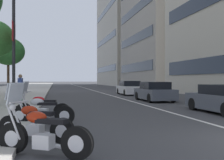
# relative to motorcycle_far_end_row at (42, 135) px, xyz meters

# --- Properties ---
(sidewalk_right_plaza) EXTENTS (160.00, 10.28, 0.15)m
(sidewalk_right_plaza) POSITION_rel_motorcycle_far_end_row_xyz_m (29.90, 5.67, -0.37)
(sidewalk_right_plaza) COLOR #B2ADA3
(sidewalk_right_plaza) RESTS_ON ground
(lane_centre_stripe) EXTENTS (110.00, 0.16, 0.01)m
(lane_centre_stripe) POSITION_rel_motorcycle_far_end_row_xyz_m (34.90, -5.60, -0.44)
(lane_centre_stripe) COLOR silver
(lane_centre_stripe) RESTS_ON ground
(motorcycle_far_end_row) EXTENTS (1.19, 1.90, 1.49)m
(motorcycle_far_end_row) POSITION_rel_motorcycle_far_end_row_xyz_m (0.00, 0.00, 0.00)
(motorcycle_far_end_row) COLOR black
(motorcycle_far_end_row) RESTS_ON ground
(motorcycle_second_in_row) EXTENTS (1.15, 1.92, 1.47)m
(motorcycle_second_in_row) POSITION_rel_motorcycle_far_end_row_xyz_m (1.47, 0.26, -0.01)
(motorcycle_second_in_row) COLOR black
(motorcycle_second_in_row) RESTS_ON ground
(motorcycle_under_tarp) EXTENTS (0.71, 2.18, 1.11)m
(motorcycle_under_tarp) POSITION_rel_motorcycle_far_end_row_xyz_m (3.92, 0.19, -0.02)
(motorcycle_under_tarp) COLOR black
(motorcycle_under_tarp) RESTS_ON ground
(motorcycle_by_sign_pole) EXTENTS (0.81, 2.10, 1.48)m
(motorcycle_by_sign_pole) POSITION_rel_motorcycle_far_end_row_xyz_m (5.18, 0.24, -0.00)
(motorcycle_by_sign_pole) COLOR black
(motorcycle_by_sign_pole) RESTS_ON ground
(car_mid_block_traffic) EXTENTS (4.15, 1.93, 1.39)m
(car_mid_block_traffic) POSITION_rel_motorcycle_far_end_row_xyz_m (13.21, -7.31, 0.20)
(car_mid_block_traffic) COLOR #4C515B
(car_mid_block_traffic) RESTS_ON ground
(car_approaching_light) EXTENTS (4.69, 1.93, 1.41)m
(car_approaching_light) POSITION_rel_motorcycle_far_end_row_xyz_m (21.55, -7.73, 0.21)
(car_approaching_light) COLOR silver
(car_approaching_light) RESTS_ON ground
(street_lamp_with_banners) EXTENTS (1.26, 2.61, 7.97)m
(street_lamp_with_banners) POSITION_rel_motorcycle_far_end_row_xyz_m (10.94, 1.68, 4.48)
(street_lamp_with_banners) COLOR #232326
(street_lamp_with_banners) RESTS_ON sidewalk_right_plaza
(street_tree_by_lamp_post) EXTENTS (2.88, 2.88, 5.14)m
(street_tree_by_lamp_post) POSITION_rel_motorcycle_far_end_row_xyz_m (20.32, 3.83, 3.61)
(street_tree_by_lamp_post) COLOR #473323
(street_tree_by_lamp_post) RESTS_ON sidewalk_right_plaza
(pedestrian_on_plaza) EXTENTS (0.42, 0.29, 1.73)m
(pedestrian_on_plaza) POSITION_rel_motorcycle_far_end_row_xyz_m (12.45, 1.87, 0.58)
(pedestrian_on_plaza) COLOR #3F724C
(pedestrian_on_plaza) RESTS_ON sidewalk_right_plaza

